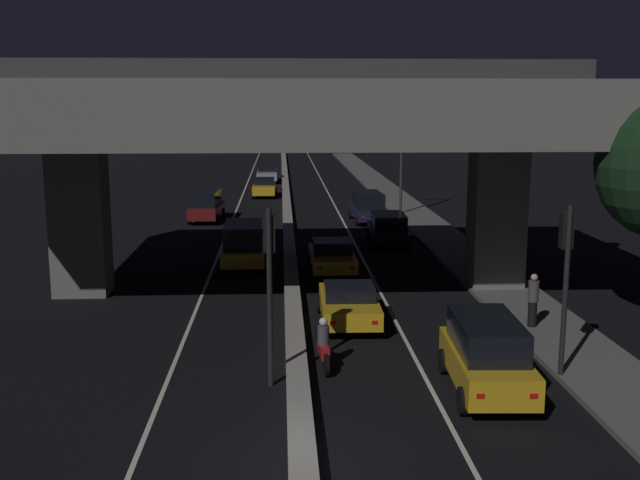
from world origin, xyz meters
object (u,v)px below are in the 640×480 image
object	(u,v)px
street_lamp	(398,145)
car_taxi_yellow_lead_oncoming	(244,243)
car_silver_fourth_oncoming	(267,174)
car_taxi_yellow_second	(349,303)
pedestrian_on_sidewalk	(533,300)
car_dark_blue_fifth	(368,206)
car_black_fourth	(388,229)
traffic_light_left_of_median	(269,265)
car_taxi_yellow_lead	(487,354)
traffic_light_right_of_median	(566,262)
motorcycle_red_filtering_near	(324,347)
car_taxi_yellow_third	(332,256)
car_taxi_yellow_third_oncoming	(264,187)
car_dark_red_second_oncoming	(206,205)

from	to	relation	value
street_lamp	car_taxi_yellow_lead_oncoming	distance (m)	17.50
street_lamp	car_silver_fourth_oncoming	size ratio (longest dim) A/B	1.63
car_taxi_yellow_second	pedestrian_on_sidewalk	world-z (taller)	pedestrian_on_sidewalk
car_dark_blue_fifth	car_black_fourth	bearing A→B (deg)	178.85
traffic_light_left_of_median	car_taxi_yellow_lead_oncoming	size ratio (longest dim) A/B	1.02
traffic_light_left_of_median	car_taxi_yellow_lead	distance (m)	5.94
traffic_light_right_of_median	traffic_light_left_of_median	bearing A→B (deg)	180.00
traffic_light_right_of_median	street_lamp	bearing A→B (deg)	89.77
motorcycle_red_filtering_near	car_taxi_yellow_lead	bearing A→B (deg)	-119.81
traffic_light_right_of_median	car_taxi_yellow_third	world-z (taller)	traffic_light_right_of_median
car_taxi_yellow_third_oncoming	car_taxi_yellow_second	bearing A→B (deg)	6.82
car_taxi_yellow_second	car_silver_fourth_oncoming	xyz separation A→B (m)	(-3.47, 44.96, 0.08)
car_dark_blue_fifth	car_taxi_yellow_lead_oncoming	bearing A→B (deg)	147.30
traffic_light_left_of_median	car_taxi_yellow_lead	xyz separation A→B (m)	(5.46, -0.82, -2.18)
street_lamp	car_dark_red_second_oncoming	xyz separation A→B (m)	(-12.12, -1.49, -3.59)
car_black_fourth	car_dark_red_second_oncoming	bearing A→B (deg)	52.44
car_taxi_yellow_lead	car_dark_red_second_oncoming	xyz separation A→B (m)	(-9.78, 28.42, -0.03)
car_dark_blue_fifth	car_taxi_yellow_third_oncoming	distance (m)	14.36
car_taxi_yellow_second	car_taxi_yellow_lead	bearing A→B (deg)	-153.41
car_dark_blue_fifth	car_dark_red_second_oncoming	xyz separation A→B (m)	(-9.97, 0.87, 0.01)
car_dark_blue_fifth	motorcycle_red_filtering_near	bearing A→B (deg)	168.14
car_taxi_yellow_lead	car_taxi_yellow_third_oncoming	world-z (taller)	car_taxi_yellow_lead
street_lamp	car_taxi_yellow_lead_oncoming	world-z (taller)	street_lamp
car_taxi_yellow_second	car_dark_red_second_oncoming	distance (m)	23.34
traffic_light_right_of_median	pedestrian_on_sidewalk	distance (m)	4.78
car_taxi_yellow_second	car_taxi_yellow_third	distance (m)	7.69
car_dark_red_second_oncoming	motorcycle_red_filtering_near	size ratio (longest dim) A/B	2.32
car_taxi_yellow_lead_oncoming	motorcycle_red_filtering_near	distance (m)	13.79
traffic_light_left_of_median	car_taxi_yellow_second	world-z (taller)	traffic_light_left_of_median
car_taxi_yellow_lead	car_taxi_yellow_second	world-z (taller)	car_taxi_yellow_lead
car_dark_blue_fifth	car_taxi_yellow_third_oncoming	world-z (taller)	car_dark_blue_fifth
traffic_light_left_of_median	car_dark_red_second_oncoming	bearing A→B (deg)	98.90
car_taxi_yellow_second	pedestrian_on_sidewalk	bearing A→B (deg)	-99.72
car_taxi_yellow_third_oncoming	motorcycle_red_filtering_near	distance (m)	38.41
traffic_light_right_of_median	pedestrian_on_sidewalk	xyz separation A→B (m)	(0.67, 4.20, -2.17)
car_taxi_yellow_lead_oncoming	car_silver_fourth_oncoming	xyz separation A→B (m)	(0.44, 35.63, -0.21)
car_taxi_yellow_second	car_silver_fourth_oncoming	bearing A→B (deg)	5.37
traffic_light_right_of_median	car_dark_red_second_oncoming	size ratio (longest dim) A/B	1.04
car_taxi_yellow_second	car_taxi_yellow_lead_oncoming	xyz separation A→B (m)	(-3.91, 9.33, 0.30)
car_dark_blue_fifth	traffic_light_left_of_median	bearing A→B (deg)	165.53
car_dark_red_second_oncoming	car_dark_blue_fifth	bearing A→B (deg)	87.80
car_black_fourth	car_taxi_yellow_third	bearing A→B (deg)	153.77
street_lamp	motorcycle_red_filtering_near	size ratio (longest dim) A/B	4.00
car_taxi_yellow_lead_oncoming	car_taxi_yellow_third_oncoming	distance (m)	24.84
traffic_light_right_of_median	pedestrian_on_sidewalk	bearing A→B (deg)	80.91
traffic_light_left_of_median	traffic_light_right_of_median	distance (m)	7.68
traffic_light_right_of_median	motorcycle_red_filtering_near	xyz separation A→B (m)	(-6.23, 1.14, -2.58)
traffic_light_right_of_median	car_taxi_yellow_lead	xyz separation A→B (m)	(-2.22, -0.82, -2.19)
car_taxi_yellow_lead	motorcycle_red_filtering_near	distance (m)	4.48
traffic_light_left_of_median	car_taxi_yellow_second	distance (m)	6.38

